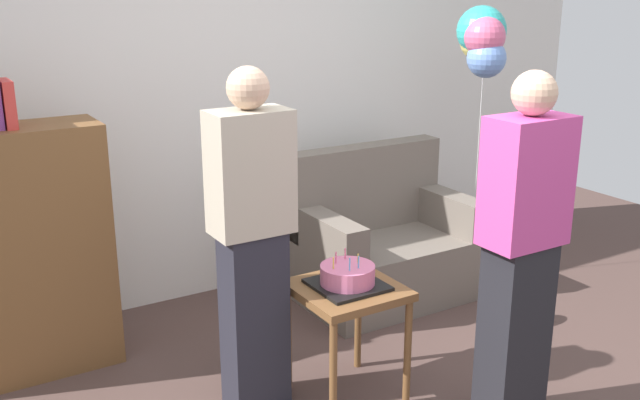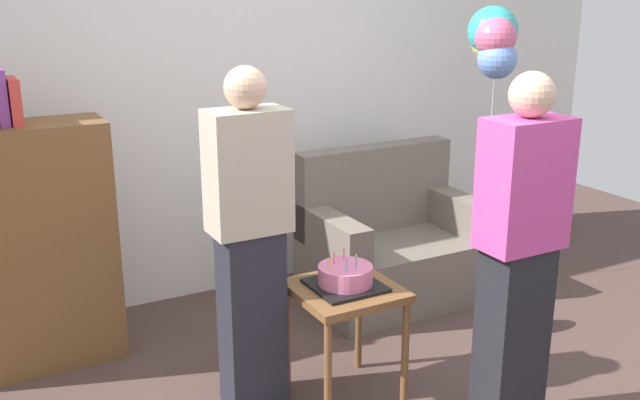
% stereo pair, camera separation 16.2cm
% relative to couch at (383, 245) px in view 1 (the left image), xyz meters
% --- Properties ---
extents(wall_back, '(6.00, 0.10, 2.70)m').
position_rel_couch_xyz_m(wall_back, '(-0.78, 0.69, 1.01)').
color(wall_back, silver).
rests_on(wall_back, ground_plane).
extents(couch, '(1.10, 0.70, 0.96)m').
position_rel_couch_xyz_m(couch, '(0.00, 0.00, 0.00)').
color(couch, '#6B6056').
rests_on(couch, ground_plane).
extents(bookshelf, '(0.80, 0.36, 1.61)m').
position_rel_couch_xyz_m(bookshelf, '(-2.11, 0.17, 0.34)').
color(bookshelf, brown).
rests_on(bookshelf, ground_plane).
extents(side_table, '(0.48, 0.48, 0.59)m').
position_rel_couch_xyz_m(side_table, '(-0.87, -0.90, 0.16)').
color(side_table, brown).
rests_on(side_table, ground_plane).
extents(birthday_cake, '(0.32, 0.32, 0.17)m').
position_rel_couch_xyz_m(birthday_cake, '(-0.87, -0.90, 0.30)').
color(birthday_cake, black).
rests_on(birthday_cake, side_table).
extents(person_blowing_candles, '(0.36, 0.22, 1.63)m').
position_rel_couch_xyz_m(person_blowing_candles, '(-1.28, -0.72, 0.49)').
color(person_blowing_candles, '#23232D').
rests_on(person_blowing_candles, ground_plane).
extents(person_holding_cake, '(0.36, 0.22, 1.63)m').
position_rel_couch_xyz_m(person_holding_cake, '(-0.34, -1.47, 0.49)').
color(person_holding_cake, black).
rests_on(person_holding_cake, ground_plane).
extents(handbag, '(0.28, 0.14, 0.20)m').
position_rel_couch_xyz_m(handbag, '(0.47, -0.80, -0.24)').
color(handbag, '#473328').
rests_on(handbag, ground_plane).
extents(balloon_bunch, '(0.33, 0.38, 1.83)m').
position_rel_couch_xyz_m(balloon_bunch, '(0.64, -0.12, 1.29)').
color(balloon_bunch, silver).
rests_on(balloon_bunch, ground_plane).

